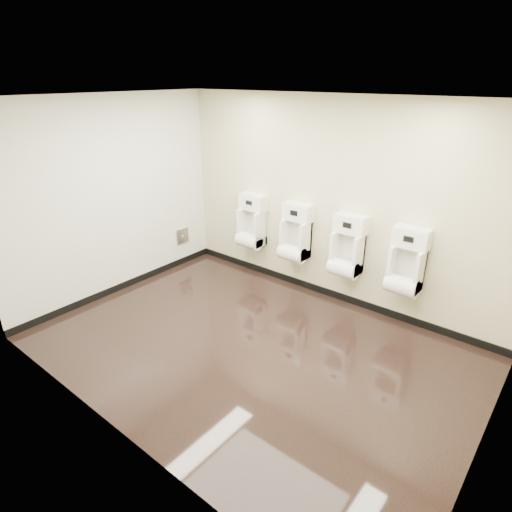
{
  "coord_description": "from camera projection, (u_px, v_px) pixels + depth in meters",
  "views": [
    {
      "loc": [
        2.74,
        -3.27,
        3.02
      ],
      "look_at": [
        -0.36,
        0.55,
        0.92
      ],
      "focal_mm": 30.0,
      "sensor_mm": 36.0,
      "label": 1
    }
  ],
  "objects": [
    {
      "name": "urinal_0",
      "position": [
        252.0,
        225.0,
        6.68
      ],
      "size": [
        0.44,
        0.33,
        0.83
      ],
      "color": "white",
      "rests_on": "back_wall"
    },
    {
      "name": "back_wall",
      "position": [
        332.0,
        203.0,
        5.81
      ],
      "size": [
        5.0,
        0.02,
        2.8
      ],
      "primitive_type": "cube",
      "color": "beige",
      "rests_on": "ground"
    },
    {
      "name": "front_wall",
      "position": [
        105.0,
        301.0,
        3.31
      ],
      "size": [
        5.0,
        0.02,
        2.8
      ],
      "primitive_type": "cube",
      "color": "beige",
      "rests_on": "ground"
    },
    {
      "name": "urinal_1",
      "position": [
        295.0,
        237.0,
        6.2
      ],
      "size": [
        0.44,
        0.33,
        0.83
      ],
      "color": "white",
      "rests_on": "back_wall"
    },
    {
      "name": "access_panel",
      "position": [
        182.0,
        236.0,
        7.21
      ],
      "size": [
        0.04,
        0.25,
        0.25
      ],
      "color": "#9E9EA3",
      "rests_on": "left_wall"
    },
    {
      "name": "ground",
      "position": [
        250.0,
        348.0,
        5.11
      ],
      "size": [
        5.0,
        3.5,
        0.0
      ],
      "primitive_type": "cube",
      "color": "black",
      "rests_on": "ground"
    },
    {
      "name": "ceiling",
      "position": [
        249.0,
        99.0,
        4.01
      ],
      "size": [
        5.0,
        3.5,
        0.0
      ],
      "primitive_type": "cube",
      "color": "silver"
    },
    {
      "name": "tile_overlay_left",
      "position": [
        113.0,
        199.0,
        6.0
      ],
      "size": [
        0.01,
        3.5,
        2.8
      ],
      "primitive_type": "cube",
      "color": "white",
      "rests_on": "ground"
    },
    {
      "name": "skirting_back",
      "position": [
        325.0,
        291.0,
        6.33
      ],
      "size": [
        5.0,
        0.02,
        0.1
      ],
      "primitive_type": "cube",
      "color": "black",
      "rests_on": "ground"
    },
    {
      "name": "urinal_2",
      "position": [
        347.0,
        251.0,
        5.72
      ],
      "size": [
        0.44,
        0.33,
        0.83
      ],
      "color": "white",
      "rests_on": "back_wall"
    },
    {
      "name": "urinal_3",
      "position": [
        406.0,
        266.0,
        5.25
      ],
      "size": [
        0.44,
        0.33,
        0.83
      ],
      "color": "white",
      "rests_on": "back_wall"
    },
    {
      "name": "skirting_left",
      "position": [
        125.0,
        285.0,
        6.53
      ],
      "size": [
        0.02,
        3.5,
        0.1
      ],
      "primitive_type": "cube",
      "color": "black",
      "rests_on": "ground"
    },
    {
      "name": "left_wall",
      "position": [
        113.0,
        199.0,
        6.01
      ],
      "size": [
        0.02,
        3.5,
        2.8
      ],
      "primitive_type": "cube",
      "color": "beige",
      "rests_on": "ground"
    }
  ]
}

